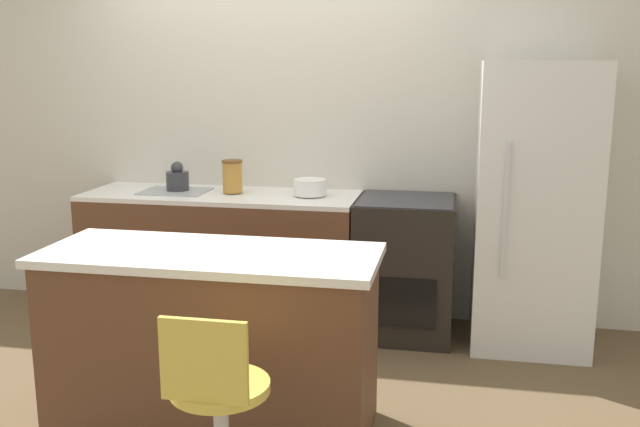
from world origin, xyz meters
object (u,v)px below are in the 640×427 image
at_px(stool_chair, 219,421).
at_px(kettle, 177,179).
at_px(refrigerator, 534,207).
at_px(oven_range, 405,267).
at_px(mixing_bowl, 310,187).

xyz_separation_m(stool_chair, kettle, (-1.02, 2.16, 0.56)).
height_order(stool_chair, kettle, kettle).
bearing_deg(refrigerator, oven_range, 178.69).
height_order(oven_range, refrigerator, refrigerator).
xyz_separation_m(oven_range, stool_chair, (-0.54, -2.14, -0.03)).
relative_size(oven_range, kettle, 4.57).
distance_m(kettle, mixing_bowl, 0.93).
bearing_deg(oven_range, mixing_bowl, 177.98).
relative_size(kettle, mixing_bowl, 0.91).
bearing_deg(stool_chair, kettle, 115.36).
height_order(refrigerator, mixing_bowl, refrigerator).
relative_size(oven_range, mixing_bowl, 4.15).
height_order(oven_range, mixing_bowl, mixing_bowl).
bearing_deg(refrigerator, stool_chair, -122.05).
bearing_deg(oven_range, kettle, 179.17).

